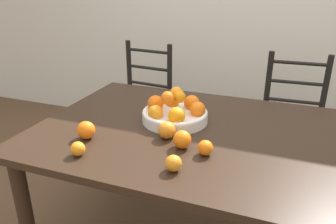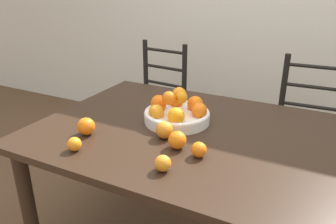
{
  "view_description": "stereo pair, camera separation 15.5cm",
  "coord_description": "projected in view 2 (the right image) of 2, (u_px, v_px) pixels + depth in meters",
  "views": [
    {
      "loc": [
        0.39,
        -1.38,
        1.42
      ],
      "look_at": [
        -0.11,
        -0.04,
        0.83
      ],
      "focal_mm": 35.0,
      "sensor_mm": 36.0,
      "label": 1
    },
    {
      "loc": [
        0.54,
        -1.32,
        1.42
      ],
      "look_at": [
        -0.11,
        -0.04,
        0.83
      ],
      "focal_mm": 35.0,
      "sensor_mm": 36.0,
      "label": 2
    }
  ],
  "objects": [
    {
      "name": "dining_table",
      "position": [
        192.0,
        147.0,
        1.6
      ],
      "size": [
        1.5,
        1.08,
        0.74
      ],
      "color": "black",
      "rests_on": "ground_plane"
    },
    {
      "name": "chair_right",
      "position": [
        306.0,
        132.0,
        2.2
      ],
      "size": [
        0.44,
        0.42,
        0.95
      ],
      "rotation": [
        0.0,
        0.0,
        0.05
      ],
      "color": "black",
      "rests_on": "ground_plane"
    },
    {
      "name": "fruit_bowl",
      "position": [
        177.0,
        112.0,
        1.65
      ],
      "size": [
        0.33,
        0.33,
        0.17
      ],
      "color": "white",
      "rests_on": "dining_table"
    },
    {
      "name": "orange_loose_4",
      "position": [
        177.0,
        140.0,
        1.39
      ],
      "size": [
        0.08,
        0.08,
        0.08
      ],
      "color": "orange",
      "rests_on": "dining_table"
    },
    {
      "name": "orange_loose_1",
      "position": [
        86.0,
        126.0,
        1.51
      ],
      "size": [
        0.08,
        0.08,
        0.08
      ],
      "color": "orange",
      "rests_on": "dining_table"
    },
    {
      "name": "orange_loose_0",
      "position": [
        163.0,
        163.0,
        1.23
      ],
      "size": [
        0.06,
        0.06,
        0.06
      ],
      "color": "orange",
      "rests_on": "dining_table"
    },
    {
      "name": "chair_left",
      "position": [
        155.0,
        104.0,
        2.68
      ],
      "size": [
        0.46,
        0.44,
        0.95
      ],
      "rotation": [
        0.0,
        0.0,
        -0.09
      ],
      "color": "black",
      "rests_on": "ground_plane"
    },
    {
      "name": "orange_loose_5",
      "position": [
        74.0,
        144.0,
        1.38
      ],
      "size": [
        0.06,
        0.06,
        0.06
      ],
      "color": "orange",
      "rests_on": "dining_table"
    },
    {
      "name": "orange_loose_2",
      "position": [
        199.0,
        150.0,
        1.33
      ],
      "size": [
        0.06,
        0.06,
        0.06
      ],
      "color": "orange",
      "rests_on": "dining_table"
    },
    {
      "name": "orange_loose_3",
      "position": [
        165.0,
        130.0,
        1.48
      ],
      "size": [
        0.08,
        0.08,
        0.08
      ],
      "color": "orange",
      "rests_on": "dining_table"
    }
  ]
}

